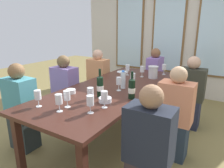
# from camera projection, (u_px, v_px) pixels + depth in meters

# --- Properties ---
(ground_plane) EXTENTS (12.00, 12.00, 0.00)m
(ground_plane) POSITION_uv_depth(u_px,v_px,m) (113.00, 136.00, 2.92)
(ground_plane) COLOR olive
(back_wall_with_windows) EXTENTS (4.23, 0.10, 2.90)m
(back_wall_with_windows) POSITION_uv_depth(u_px,v_px,m) (169.00, 30.00, 4.47)
(back_wall_with_windows) COLOR beige
(back_wall_with_windows) RESTS_ON ground
(dining_table) EXTENTS (1.03, 2.53, 0.74)m
(dining_table) POSITION_uv_depth(u_px,v_px,m) (113.00, 92.00, 2.73)
(dining_table) COLOR #3D1E17
(dining_table) RESTS_ON ground
(white_plate_0) EXTENTS (0.20, 0.20, 0.01)m
(white_plate_0) POSITION_uv_depth(u_px,v_px,m) (123.00, 72.00, 3.58)
(white_plate_0) COLOR white
(white_plate_0) RESTS_ON dining_table
(metal_pitcher) EXTENTS (0.16, 0.16, 0.19)m
(metal_pitcher) POSITION_uv_depth(u_px,v_px,m) (153.00, 72.00, 3.15)
(metal_pitcher) COLOR silver
(metal_pitcher) RESTS_ON dining_table
(wine_bottle_0) EXTENTS (0.08, 0.08, 0.33)m
(wine_bottle_0) POSITION_uv_depth(u_px,v_px,m) (100.00, 86.00, 2.31)
(wine_bottle_0) COLOR black
(wine_bottle_0) RESTS_ON dining_table
(wine_bottle_1) EXTENTS (0.08, 0.08, 0.31)m
(wine_bottle_1) POSITION_uv_depth(u_px,v_px,m) (132.00, 88.00, 2.25)
(wine_bottle_1) COLOR black
(wine_bottle_1) RESTS_ON dining_table
(tasting_bowl_0) EXTENTS (0.12, 0.12, 0.05)m
(tasting_bowl_0) POSITION_uv_depth(u_px,v_px,m) (71.00, 91.00, 2.45)
(tasting_bowl_0) COLOR white
(tasting_bowl_0) RESTS_ON dining_table
(tasting_bowl_1) EXTENTS (0.14, 0.14, 0.05)m
(tasting_bowl_1) POSITION_uv_depth(u_px,v_px,m) (105.00, 100.00, 2.17)
(tasting_bowl_1) COLOR white
(tasting_bowl_1) RESTS_ON dining_table
(water_bottle) EXTENTS (0.06, 0.06, 0.24)m
(water_bottle) POSITION_uv_depth(u_px,v_px,m) (123.00, 80.00, 2.63)
(water_bottle) COLOR white
(water_bottle) RESTS_ON dining_table
(wine_glass_0) EXTENTS (0.07, 0.07, 0.17)m
(wine_glass_0) POSITION_uv_depth(u_px,v_px,m) (142.00, 70.00, 3.22)
(wine_glass_0) COLOR white
(wine_glass_0) RESTS_ON dining_table
(wine_glass_1) EXTENTS (0.07, 0.07, 0.17)m
(wine_glass_1) POSITION_uv_depth(u_px,v_px,m) (67.00, 96.00, 2.01)
(wine_glass_1) COLOR white
(wine_glass_1) RESTS_ON dining_table
(wine_glass_2) EXTENTS (0.07, 0.07, 0.17)m
(wine_glass_2) POSITION_uv_depth(u_px,v_px,m) (38.00, 96.00, 2.02)
(wine_glass_2) COLOR white
(wine_glass_2) RESTS_ON dining_table
(wine_glass_3) EXTENTS (0.07, 0.07, 0.17)m
(wine_glass_3) POSITION_uv_depth(u_px,v_px,m) (164.00, 67.00, 3.38)
(wine_glass_3) COLOR white
(wine_glass_3) RESTS_ON dining_table
(wine_glass_4) EXTENTS (0.07, 0.07, 0.17)m
(wine_glass_4) POSITION_uv_depth(u_px,v_px,m) (133.00, 77.00, 2.75)
(wine_glass_4) COLOR white
(wine_glass_4) RESTS_ON dining_table
(wine_glass_5) EXTENTS (0.07, 0.07, 0.17)m
(wine_glass_5) POSITION_uv_depth(u_px,v_px,m) (128.00, 68.00, 3.34)
(wine_glass_5) COLOR white
(wine_glass_5) RESTS_ON dining_table
(wine_glass_6) EXTENTS (0.07, 0.07, 0.17)m
(wine_glass_6) POSITION_uv_depth(u_px,v_px,m) (90.00, 101.00, 1.87)
(wine_glass_6) COLOR white
(wine_glass_6) RESTS_ON dining_table
(wine_glass_7) EXTENTS (0.07, 0.07, 0.17)m
(wine_glass_7) POSITION_uv_depth(u_px,v_px,m) (90.00, 93.00, 2.11)
(wine_glass_7) COLOR white
(wine_glass_7) RESTS_ON dining_table
(wine_glass_8) EXTENTS (0.07, 0.07, 0.17)m
(wine_glass_8) POSITION_uv_depth(u_px,v_px,m) (59.00, 100.00, 1.91)
(wine_glass_8) COLOR white
(wine_glass_8) RESTS_ON dining_table
(wine_glass_9) EXTENTS (0.07, 0.07, 0.17)m
(wine_glass_9) POSITION_uv_depth(u_px,v_px,m) (104.00, 97.00, 2.00)
(wine_glass_9) COLOR white
(wine_glass_9) RESTS_ON dining_table
(wine_glass_10) EXTENTS (0.07, 0.07, 0.17)m
(wine_glass_10) POSITION_uv_depth(u_px,v_px,m) (119.00, 81.00, 2.54)
(wine_glass_10) COLOR white
(wine_glass_10) RESTS_ON dining_table
(seated_person_0) EXTENTS (0.38, 0.24, 1.11)m
(seated_person_0) POSITION_uv_depth(u_px,v_px,m) (65.00, 93.00, 3.15)
(seated_person_0) COLOR #322C3F
(seated_person_0) RESTS_ON ground
(seated_person_1) EXTENTS (0.38, 0.24, 1.11)m
(seated_person_1) POSITION_uv_depth(u_px,v_px,m) (175.00, 116.00, 2.34)
(seated_person_1) COLOR #253341
(seated_person_1) RESTS_ON ground
(seated_person_2) EXTENTS (0.38, 0.24, 1.11)m
(seated_person_2) POSITION_uv_depth(u_px,v_px,m) (98.00, 80.00, 3.88)
(seated_person_2) COLOR #26353D
(seated_person_2) RESTS_ON ground
(seated_person_3) EXTENTS (0.38, 0.24, 1.11)m
(seated_person_3) POSITION_uv_depth(u_px,v_px,m) (190.00, 95.00, 3.06)
(seated_person_3) COLOR #25293B
(seated_person_3) RESTS_ON ground
(seated_person_4) EXTENTS (0.38, 0.24, 1.11)m
(seated_person_4) POSITION_uv_depth(u_px,v_px,m) (21.00, 110.00, 2.52)
(seated_person_4) COLOR #2A3332
(seated_person_4) RESTS_ON ground
(seated_person_5) EXTENTS (0.38, 0.24, 1.11)m
(seated_person_5) POSITION_uv_depth(u_px,v_px,m) (148.00, 153.00, 1.66)
(seated_person_5) COLOR #342A2C
(seated_person_5) RESTS_ON ground
(seated_person_6) EXTENTS (0.24, 0.38, 1.11)m
(seated_person_6) POSITION_uv_depth(u_px,v_px,m) (154.00, 77.00, 4.10)
(seated_person_6) COLOR #323039
(seated_person_6) RESTS_ON ground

